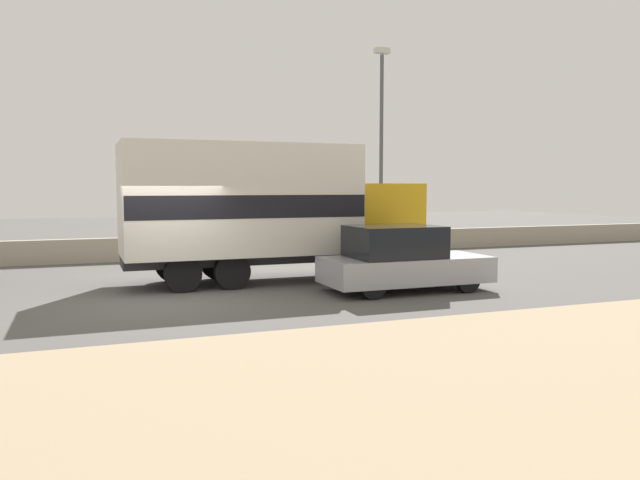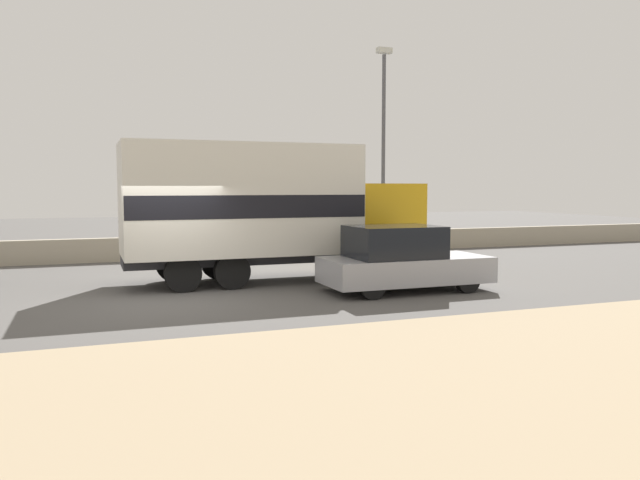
# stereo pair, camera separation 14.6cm
# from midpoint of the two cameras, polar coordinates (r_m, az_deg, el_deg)

# --- Properties ---
(ground_plane) EXTENTS (80.00, 80.00, 0.00)m
(ground_plane) POSITION_cam_midpoint_polar(r_m,az_deg,el_deg) (14.16, -12.98, -5.31)
(ground_plane) COLOR #514F4C
(dirt_shoulder_foreground) EXTENTS (60.00, 6.33, 0.04)m
(dirt_shoulder_foreground) POSITION_cam_midpoint_polar(r_m,az_deg,el_deg) (7.49, -5.70, -14.26)
(dirt_shoulder_foreground) COLOR #9E896B
(dirt_shoulder_foreground) RESTS_ON ground_plane
(stone_wall_backdrop) EXTENTS (60.00, 0.35, 0.79)m
(stone_wall_backdrop) POSITION_cam_midpoint_polar(r_m,az_deg,el_deg) (21.83, -15.71, -0.78)
(stone_wall_backdrop) COLOR #A39984
(stone_wall_backdrop) RESTS_ON ground_plane
(street_lamp) EXTENTS (0.56, 0.28, 7.60)m
(street_lamp) POSITION_cam_midpoint_polar(r_m,az_deg,el_deg) (23.72, 6.00, 9.40)
(street_lamp) COLOR #4C4C51
(street_lamp) RESTS_ON ground_plane
(box_truck) EXTENTS (7.79, 2.46, 3.55)m
(box_truck) POSITION_cam_midpoint_polar(r_m,az_deg,el_deg) (16.25, -4.98, 3.02)
(box_truck) COLOR gold
(box_truck) RESTS_ON ground_plane
(car_hatchback) EXTENTS (3.97, 1.73, 1.56)m
(car_hatchback) POSITION_cam_midpoint_polar(r_m,az_deg,el_deg) (14.89, 7.74, -1.82)
(car_hatchback) COLOR #9E9EA3
(car_hatchback) RESTS_ON ground_plane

